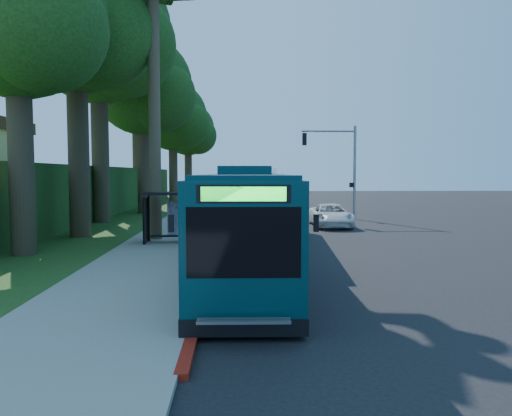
{
  "coord_description": "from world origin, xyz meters",
  "views": [
    {
      "loc": [
        -4.06,
        -27.14,
        3.48
      ],
      "look_at": [
        -2.96,
        1.0,
        1.51
      ],
      "focal_mm": 35.0,
      "sensor_mm": 36.0,
      "label": 1
    }
  ],
  "objects_px": {
    "bus_shelter": "(171,208)",
    "pickup": "(331,215)",
    "white_bus": "(258,205)",
    "teal_bus": "(245,224)"
  },
  "relations": [
    {
      "from": "bus_shelter",
      "to": "pickup",
      "type": "relative_size",
      "value": 0.6
    },
    {
      "from": "bus_shelter",
      "to": "white_bus",
      "type": "height_order",
      "value": "white_bus"
    },
    {
      "from": "white_bus",
      "to": "pickup",
      "type": "distance_m",
      "value": 8.39
    },
    {
      "from": "teal_bus",
      "to": "bus_shelter",
      "type": "bearing_deg",
      "value": 114.64
    },
    {
      "from": "teal_bus",
      "to": "pickup",
      "type": "distance_m",
      "value": 16.85
    },
    {
      "from": "bus_shelter",
      "to": "teal_bus",
      "type": "relative_size",
      "value": 0.25
    },
    {
      "from": "bus_shelter",
      "to": "white_bus",
      "type": "relative_size",
      "value": 0.25
    },
    {
      "from": "white_bus",
      "to": "teal_bus",
      "type": "relative_size",
      "value": 1.02
    },
    {
      "from": "bus_shelter",
      "to": "teal_bus",
      "type": "xyz_separation_m",
      "value": [
        3.46,
        -7.93,
        0.01
      ]
    },
    {
      "from": "bus_shelter",
      "to": "pickup",
      "type": "xyz_separation_m",
      "value": [
        9.32,
        7.83,
        -1.07
      ]
    }
  ]
}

